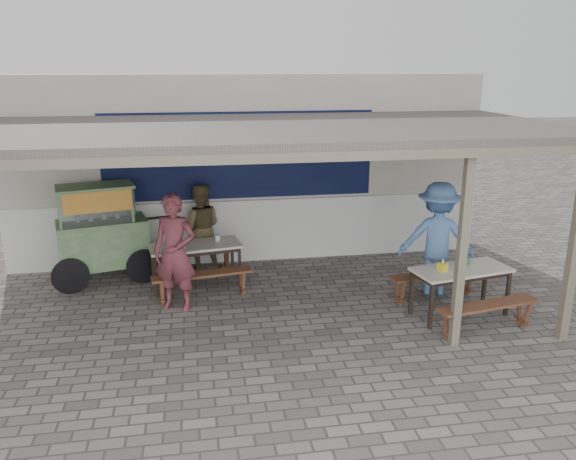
# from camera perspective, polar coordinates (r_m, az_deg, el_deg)

# --- Properties ---
(ground) EXTENTS (60.00, 60.00, 0.00)m
(ground) POSITION_cam_1_polar(r_m,az_deg,el_deg) (8.28, -1.42, -9.83)
(ground) COLOR slate
(ground) RESTS_ON ground
(back_wall) EXTENTS (9.00, 1.28, 3.50)m
(back_wall) POSITION_cam_1_polar(r_m,az_deg,el_deg) (11.15, -4.11, 6.37)
(back_wall) COLOR beige
(back_wall) RESTS_ON ground
(warung_roof) EXTENTS (9.00, 4.21, 2.81)m
(warung_roof) POSITION_cam_1_polar(r_m,az_deg,el_deg) (8.37, -2.32, 9.92)
(warung_roof) COLOR #594F4C
(warung_roof) RESTS_ON ground
(table_left) EXTENTS (1.60, 0.91, 0.75)m
(table_left) POSITION_cam_1_polar(r_m,az_deg,el_deg) (9.62, -9.40, -1.91)
(table_left) COLOR beige
(table_left) RESTS_ON ground
(bench_left_street) EXTENTS (1.63, 0.53, 0.45)m
(bench_left_street) POSITION_cam_1_polar(r_m,az_deg,el_deg) (9.18, -8.68, -4.98)
(bench_left_street) COLOR brown
(bench_left_street) RESTS_ON ground
(bench_left_wall) EXTENTS (1.63, 0.53, 0.45)m
(bench_left_wall) POSITION_cam_1_polar(r_m,az_deg,el_deg) (10.28, -9.86, -2.66)
(bench_left_wall) COLOR brown
(bench_left_wall) RESTS_ON ground
(table_right) EXTENTS (1.55, 0.90, 0.75)m
(table_right) POSITION_cam_1_polar(r_m,az_deg,el_deg) (8.79, 17.19, -4.23)
(table_right) COLOR beige
(table_right) RESTS_ON ground
(bench_right_street) EXTENTS (1.59, 0.56, 0.45)m
(bench_right_street) POSITION_cam_1_polar(r_m,az_deg,el_deg) (8.45, 19.65, -7.75)
(bench_right_street) COLOR brown
(bench_right_street) RESTS_ON ground
(bench_right_wall) EXTENTS (1.59, 0.56, 0.45)m
(bench_right_wall) POSITION_cam_1_polar(r_m,az_deg,el_deg) (9.40, 14.66, -4.83)
(bench_right_wall) COLOR brown
(bench_right_wall) RESTS_ON ground
(vendor_cart) EXTENTS (2.03, 1.19, 1.72)m
(vendor_cart) POSITION_cam_1_polar(r_m,az_deg,el_deg) (10.19, -18.45, 0.03)
(vendor_cart) COLOR #7C9F6A
(vendor_cart) RESTS_ON ground
(patron_street_side) EXTENTS (0.78, 0.65, 1.83)m
(patron_street_side) POSITION_cam_1_polar(r_m,az_deg,el_deg) (8.71, -11.42, -2.29)
(patron_street_side) COLOR brown
(patron_street_side) RESTS_ON ground
(patron_wall_side) EXTENTS (0.83, 0.68, 1.61)m
(patron_wall_side) POSITION_cam_1_polar(r_m,az_deg,el_deg) (10.39, -8.88, 0.27)
(patron_wall_side) COLOR brown
(patron_wall_side) RESTS_ON ground
(patron_right_table) EXTENTS (1.37, 1.06, 1.87)m
(patron_right_table) POSITION_cam_1_polar(r_m,az_deg,el_deg) (9.48, 14.91, -0.84)
(patron_right_table) COLOR #507AB5
(patron_right_table) RESTS_ON ground
(tissue_box) EXTENTS (0.16, 0.16, 0.12)m
(tissue_box) POSITION_cam_1_polar(r_m,az_deg,el_deg) (8.57, 15.42, -3.62)
(tissue_box) COLOR gold
(tissue_box) RESTS_ON table_right
(donation_box) EXTENTS (0.21, 0.18, 0.12)m
(donation_box) POSITION_cam_1_polar(r_m,az_deg,el_deg) (8.89, 17.39, -3.07)
(donation_box) COLOR #337342
(donation_box) RESTS_ON table_right
(condiment_jar) EXTENTS (0.09, 0.09, 0.10)m
(condiment_jar) POSITION_cam_1_polar(r_m,az_deg,el_deg) (9.74, -7.15, -0.79)
(condiment_jar) COLOR silver
(condiment_jar) RESTS_ON table_left
(condiment_bowl) EXTENTS (0.25, 0.25, 0.05)m
(condiment_bowl) POSITION_cam_1_polar(r_m,az_deg,el_deg) (9.52, -10.86, -1.52)
(condiment_bowl) COLOR white
(condiment_bowl) RESTS_ON table_left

